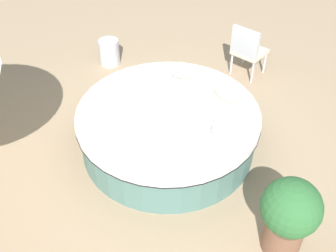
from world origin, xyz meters
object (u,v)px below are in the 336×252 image
(throw_pillow_1, at_px, (231,92))
(side_table, at_px, (109,52))
(throw_pillow_0, at_px, (227,133))
(planter, at_px, (289,214))
(throw_pillow_2, at_px, (182,70))
(round_bed, at_px, (168,129))
(patio_chair, at_px, (247,48))

(throw_pillow_1, height_order, side_table, throw_pillow_1)
(throw_pillow_0, bearing_deg, planter, 153.65)
(throw_pillow_0, bearing_deg, throw_pillow_2, -32.35)
(round_bed, distance_m, throw_pillow_1, 1.05)
(patio_chair, relative_size, planter, 0.93)
(throw_pillow_0, relative_size, planter, 0.41)
(side_table, bearing_deg, throw_pillow_2, 170.80)
(throw_pillow_1, height_order, patio_chair, patio_chair)
(throw_pillow_1, relative_size, planter, 0.47)
(throw_pillow_0, height_order, side_table, throw_pillow_0)
(side_table, bearing_deg, planter, 158.59)
(throw_pillow_0, height_order, planter, planter)
(throw_pillow_1, distance_m, patio_chair, 1.62)
(round_bed, height_order, patio_chair, patio_chair)
(round_bed, relative_size, planter, 2.44)
(throw_pillow_1, bearing_deg, round_bed, 57.57)
(round_bed, bearing_deg, throw_pillow_1, -122.43)
(throw_pillow_0, xyz_separation_m, throw_pillow_1, (0.41, -0.80, -0.01))
(throw_pillow_1, bearing_deg, side_table, -6.94)
(throw_pillow_2, height_order, patio_chair, patio_chair)
(throw_pillow_0, bearing_deg, round_bed, 0.98)
(round_bed, relative_size, throw_pillow_1, 5.16)
(throw_pillow_2, height_order, side_table, throw_pillow_2)
(patio_chair, xyz_separation_m, side_table, (2.23, 1.18, -0.32))
(patio_chair, bearing_deg, throw_pillow_1, -67.16)
(throw_pillow_2, bearing_deg, throw_pillow_1, 177.89)
(round_bed, distance_m, patio_chair, 2.34)
(throw_pillow_2, bearing_deg, patio_chair, -103.15)
(planter, bearing_deg, throw_pillow_0, -26.35)
(throw_pillow_0, distance_m, throw_pillow_1, 0.90)
(throw_pillow_0, height_order, throw_pillow_1, throw_pillow_0)
(throw_pillow_0, xyz_separation_m, patio_chair, (0.96, -2.31, -0.20))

